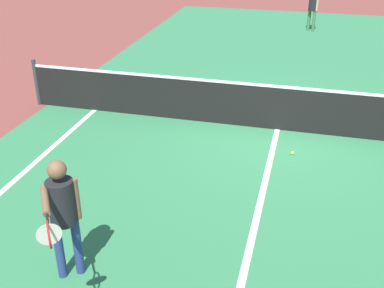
% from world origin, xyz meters
% --- Properties ---
extents(ground_plane, '(60.00, 60.00, 0.00)m').
position_xyz_m(ground_plane, '(0.00, 0.00, 0.00)').
color(ground_plane, brown).
extents(court_surface_inbounds, '(10.62, 24.40, 0.00)m').
position_xyz_m(court_surface_inbounds, '(0.00, 0.00, 0.00)').
color(court_surface_inbounds, '#2D7247').
rests_on(court_surface_inbounds, ground_plane).
extents(line_center_service, '(0.10, 6.40, 0.01)m').
position_xyz_m(line_center_service, '(0.00, -3.20, 0.00)').
color(line_center_service, white).
rests_on(line_center_service, ground_plane).
extents(net, '(11.09, 0.09, 1.07)m').
position_xyz_m(net, '(0.00, 0.00, 0.49)').
color(net, '#33383D').
rests_on(net, ground_plane).
extents(player_near, '(0.63, 1.13, 1.63)m').
position_xyz_m(player_near, '(-2.09, -5.00, 1.01)').
color(player_near, navy).
rests_on(player_near, ground_plane).
extents(player_far, '(0.35, 0.32, 1.50)m').
position_xyz_m(player_far, '(0.35, 8.84, 0.91)').
color(player_far, '#3F7247').
rests_on(player_far, ground_plane).
extents(tennis_ball_near_net, '(0.07, 0.07, 0.07)m').
position_xyz_m(tennis_ball_near_net, '(0.37, -1.03, 0.03)').
color(tennis_ball_near_net, '#CCE033').
rests_on(tennis_ball_near_net, ground_plane).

